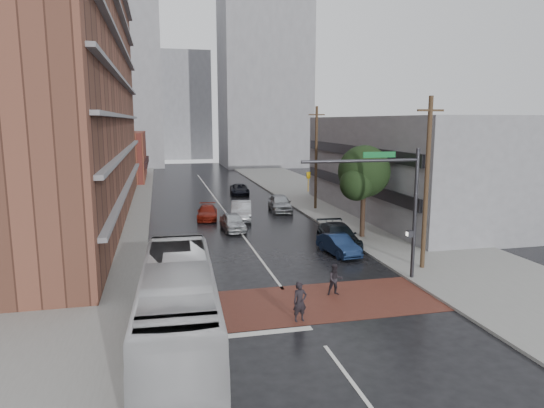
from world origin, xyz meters
name	(u,v)px	position (x,y,z in m)	size (l,w,h in m)	color
ground	(297,308)	(0.00, 0.00, 0.00)	(160.00, 160.00, 0.00)	black
crosswalk	(294,304)	(0.00, 0.50, 0.01)	(14.00, 5.00, 0.02)	brown
sidewalk_west	(99,216)	(-11.50, 25.00, 0.07)	(9.00, 90.00, 0.15)	gray
sidewalk_east	(338,206)	(11.50, 25.00, 0.07)	(9.00, 90.00, 0.15)	gray
apartment_block	(56,55)	(-14.00, 24.00, 14.00)	(10.00, 44.00, 28.00)	brown
storefront_west	(117,156)	(-12.00, 54.00, 3.50)	(8.00, 16.00, 7.00)	brown
building_east	(409,166)	(16.50, 20.00, 4.50)	(11.00, 26.00, 9.00)	gray
distant_tower_west	(113,81)	(-14.00, 78.00, 16.00)	(18.00, 16.00, 32.00)	gray
distant_tower_east	(264,71)	(14.00, 72.00, 18.00)	(16.00, 14.00, 36.00)	gray
distant_tower_center	(184,106)	(0.00, 95.00, 12.00)	(12.00, 10.00, 24.00)	gray
street_tree	(364,175)	(8.52, 12.03, 4.73)	(4.20, 4.10, 6.90)	#332319
signal_mast	(391,196)	(5.85, 2.50, 4.73)	(6.50, 0.30, 7.20)	#2D2D33
utility_pole_near	(427,183)	(8.80, 4.00, 5.14)	(1.60, 0.26, 10.00)	#473321
utility_pole_far	(316,157)	(8.80, 24.00, 5.14)	(1.60, 0.26, 10.00)	#473321
transit_bus	(178,305)	(-5.50, -2.68, 1.65)	(2.78, 11.88, 3.31)	silver
pedestrian_a	(300,302)	(-0.29, -1.50, 0.89)	(0.65, 0.43, 1.78)	black
pedestrian_b	(335,280)	(2.35, 1.22, 0.80)	(0.78, 0.61, 1.60)	black
car_travel_a	(233,222)	(-0.48, 16.72, 0.71)	(1.68, 4.17, 1.42)	#AEB2B6
car_travel_b	(241,211)	(0.89, 20.71, 0.82)	(1.73, 4.96, 1.63)	#A9ACB1
car_travel_c	(207,212)	(-2.01, 21.71, 0.62)	(1.73, 4.25, 1.23)	maroon
suv_travel	(239,189)	(3.13, 35.34, 0.63)	(2.10, 4.56, 1.27)	black
car_parked_near	(339,245)	(5.20, 8.22, 0.66)	(1.39, 3.98, 1.31)	#122140
car_parked_mid	(339,236)	(5.88, 10.00, 0.78)	(2.19, 5.39, 1.57)	black
car_parked_far	(280,203)	(5.20, 23.94, 0.82)	(1.93, 4.80, 1.64)	#A7ABAF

